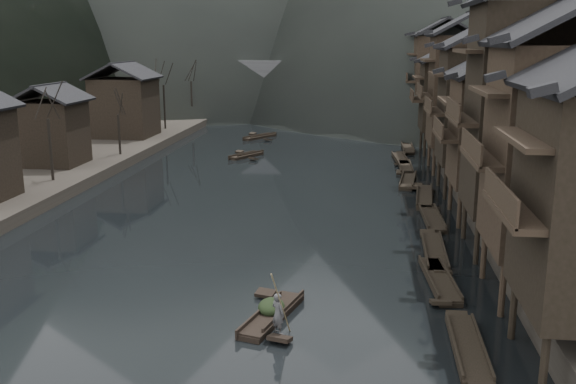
# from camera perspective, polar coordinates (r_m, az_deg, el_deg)

# --- Properties ---
(water) EXTENTS (300.00, 300.00, 0.00)m
(water) POSITION_cam_1_polar(r_m,az_deg,el_deg) (34.47, -6.83, -7.41)
(water) COLOR black
(water) RESTS_ON ground
(left_bank) EXTENTS (40.00, 200.00, 1.20)m
(left_bank) POSITION_cam_1_polar(r_m,az_deg,el_deg) (83.98, -23.94, 4.32)
(left_bank) COLOR #2D2823
(left_bank) RESTS_ON ground
(stilt_houses) EXTENTS (9.00, 67.60, 16.52)m
(stilt_houses) POSITION_cam_1_polar(r_m,az_deg,el_deg) (51.43, 17.66, 9.05)
(stilt_houses) COLOR black
(stilt_houses) RESTS_ON ground
(left_houses) EXTENTS (8.10, 53.20, 8.73)m
(left_houses) POSITION_cam_1_polar(r_m,az_deg,el_deg) (59.06, -21.98, 6.09)
(left_houses) COLOR black
(left_houses) RESTS_ON left_bank
(bare_trees) EXTENTS (3.98, 74.55, 7.97)m
(bare_trees) POSITION_cam_1_polar(r_m,az_deg,el_deg) (63.87, -16.20, 7.95)
(bare_trees) COLOR black
(bare_trees) RESTS_ON left_bank
(moored_sampans) EXTENTS (2.76, 68.68, 0.47)m
(moored_sampans) POSITION_cam_1_polar(r_m,az_deg,el_deg) (56.91, 11.13, 0.99)
(moored_sampans) COLOR black
(moored_sampans) RESTS_ON water
(midriver_boats) EXTENTS (4.28, 18.75, 0.45)m
(midriver_boats) POSITION_cam_1_polar(r_m,az_deg,el_deg) (75.67, -3.01, 4.27)
(midriver_boats) COLOR black
(midriver_boats) RESTS_ON water
(stone_bridge) EXTENTS (40.00, 6.00, 9.00)m
(stone_bridge) POSITION_cam_1_polar(r_m,az_deg,el_deg) (103.80, 2.59, 9.48)
(stone_bridge) COLOR #4C4C4F
(stone_bridge) RESTS_ON ground
(hero_sampan) EXTENTS (2.46, 5.55, 0.44)m
(hero_sampan) POSITION_cam_1_polar(r_m,az_deg,el_deg) (29.23, -1.42, -10.81)
(hero_sampan) COLOR black
(hero_sampan) RESTS_ON water
(cargo_heap) EXTENTS (1.21, 1.59, 0.73)m
(cargo_heap) POSITION_cam_1_polar(r_m,az_deg,el_deg) (29.22, -1.49, -9.53)
(cargo_heap) COLOR black
(cargo_heap) RESTS_ON hero_sampan
(boatman) EXTENTS (0.78, 0.75, 1.80)m
(boatman) POSITION_cam_1_polar(r_m,az_deg,el_deg) (27.02, -0.90, -10.27)
(boatman) COLOR #4D4D4F
(boatman) RESTS_ON hero_sampan
(bamboo_pole) EXTENTS (0.71, 2.13, 3.87)m
(bamboo_pole) POSITION_cam_1_polar(r_m,az_deg,el_deg) (25.99, -0.48, -4.57)
(bamboo_pole) COLOR #8C7A51
(bamboo_pole) RESTS_ON boatman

